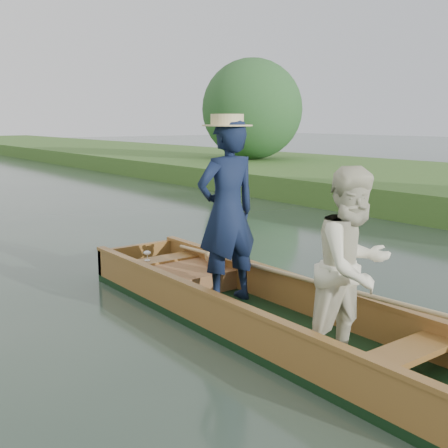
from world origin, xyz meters
TOP-DOWN VIEW (x-y plane):
  - ground at (0.00, 0.00)m, footprint 120.00×120.00m
  - punt at (0.02, -0.04)m, footprint 1.12×5.00m

SIDE VIEW (x-z plane):
  - ground at x=0.00m, z-range 0.00..0.00m
  - punt at x=0.02m, z-range -0.39..1.65m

